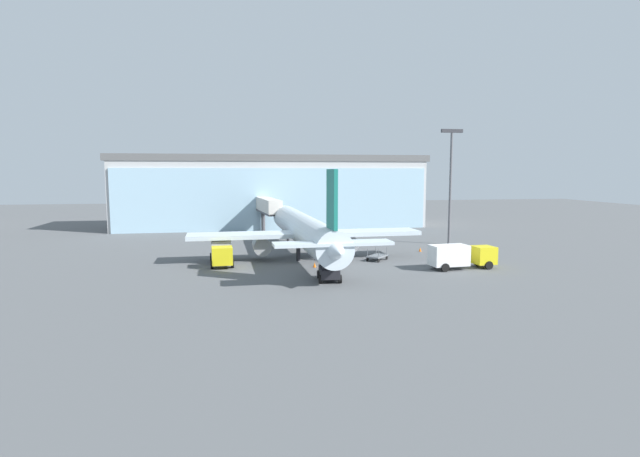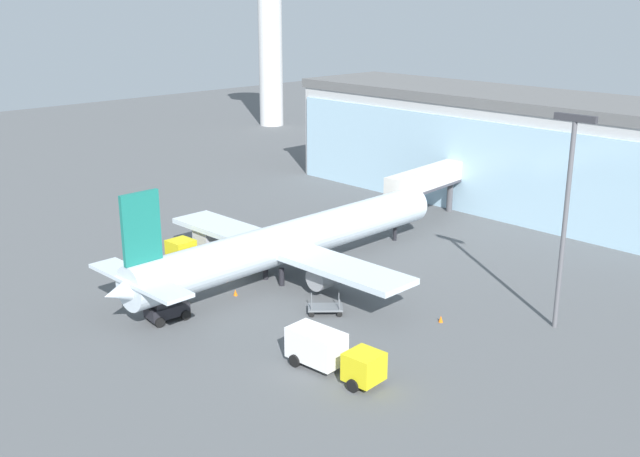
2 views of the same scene
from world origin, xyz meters
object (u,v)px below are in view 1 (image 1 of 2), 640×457
(jet_bridge, at_px, (268,207))
(pushback_tug, at_px, (329,271))
(fuel_truck, at_px, (460,255))
(baggage_cart, at_px, (377,256))
(catering_truck, at_px, (221,251))
(safety_cone_wingtip, at_px, (420,249))
(safety_cone_nose, at_px, (315,265))
(airplane, at_px, (304,230))
(apron_light_mast, at_px, (451,175))

(jet_bridge, bearing_deg, pushback_tug, 179.22)
(jet_bridge, bearing_deg, fuel_truck, -156.89)
(jet_bridge, xyz_separation_m, baggage_cart, (10.81, -26.72, -4.19))
(catering_truck, height_order, fuel_truck, same)
(jet_bridge, bearing_deg, catering_truck, 158.50)
(safety_cone_wingtip, bearing_deg, baggage_cart, -144.53)
(safety_cone_nose, xyz_separation_m, safety_cone_wingtip, (15.57, 8.24, 0.00))
(fuel_truck, relative_size, pushback_tug, 2.21)
(safety_cone_nose, bearing_deg, pushback_tug, -88.28)
(pushback_tug, bearing_deg, fuel_truck, -71.68)
(safety_cone_wingtip, bearing_deg, jet_bridge, 130.60)
(airplane, height_order, pushback_tug, airplane)
(safety_cone_nose, distance_m, safety_cone_wingtip, 17.61)
(baggage_cart, bearing_deg, jet_bridge, 64.83)
(jet_bridge, distance_m, airplane, 23.34)
(jet_bridge, relative_size, fuel_truck, 1.86)
(airplane, distance_m, safety_cone_nose, 7.16)
(jet_bridge, relative_size, safety_cone_nose, 25.15)
(airplane, bearing_deg, safety_cone_nose, -179.77)
(pushback_tug, relative_size, safety_cone_wingtip, 6.12)
(baggage_cart, relative_size, pushback_tug, 0.93)
(fuel_truck, bearing_deg, safety_cone_wingtip, 84.82)
(fuel_truck, distance_m, safety_cone_nose, 15.84)
(pushback_tug, bearing_deg, safety_cone_nose, 7.48)
(airplane, bearing_deg, catering_truck, 102.24)
(pushback_tug, distance_m, safety_cone_wingtip, 21.70)
(catering_truck, bearing_deg, pushback_tug, 40.25)
(fuel_truck, distance_m, safety_cone_wingtip, 12.01)
(airplane, xyz_separation_m, safety_cone_nose, (0.14, -6.46, -3.08))
(apron_light_mast, xyz_separation_m, airplane, (-22.36, -7.46, -6.58))
(baggage_cart, bearing_deg, catering_truck, 128.98)
(airplane, xyz_separation_m, catering_truck, (-9.97, -2.36, -1.88))
(catering_truck, bearing_deg, fuel_truck, 70.48)
(catering_truck, xyz_separation_m, safety_cone_wingtip, (25.68, 4.14, -1.19))
(safety_cone_wingtip, bearing_deg, apron_light_mast, 40.48)
(safety_cone_nose, bearing_deg, apron_light_mast, 32.07)
(apron_light_mast, height_order, baggage_cart, apron_light_mast)
(apron_light_mast, height_order, pushback_tug, apron_light_mast)
(airplane, height_order, fuel_truck, airplane)
(jet_bridge, height_order, safety_cone_nose, jet_bridge)
(airplane, distance_m, pushback_tug, 13.75)
(jet_bridge, bearing_deg, safety_cone_nose, 179.91)
(catering_truck, distance_m, baggage_cart, 18.24)
(baggage_cart, bearing_deg, pushback_tug, -175.40)
(catering_truck, height_order, baggage_cart, catering_truck)
(airplane, relative_size, baggage_cart, 12.13)
(baggage_cart, xyz_separation_m, pushback_tug, (-7.84, -9.97, 0.47))
(airplane, relative_size, fuel_truck, 5.12)
(catering_truck, xyz_separation_m, fuel_truck, (25.47, -7.81, 0.00))
(pushback_tug, xyz_separation_m, safety_cone_wingtip, (15.35, 15.32, -0.70))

